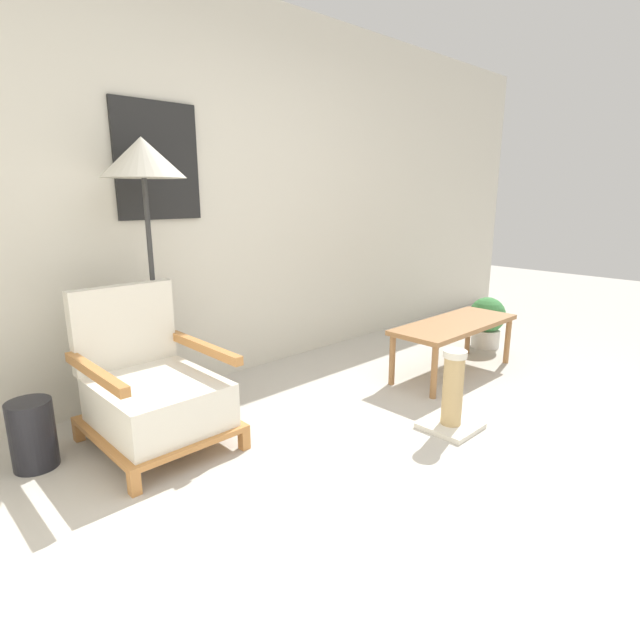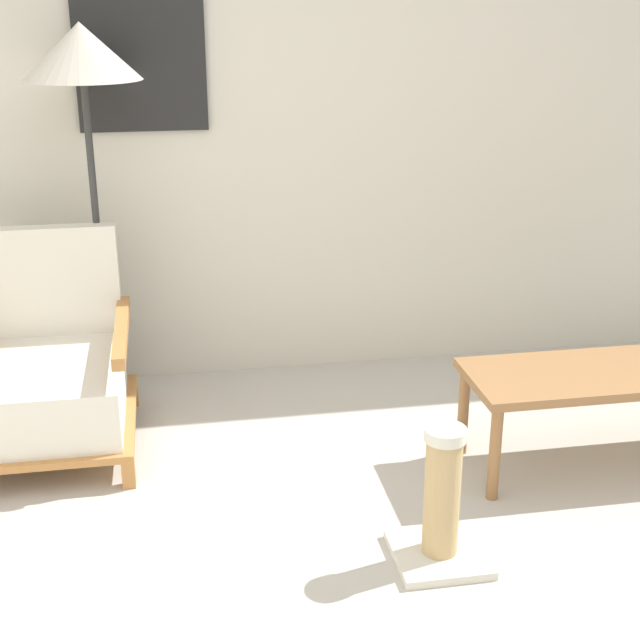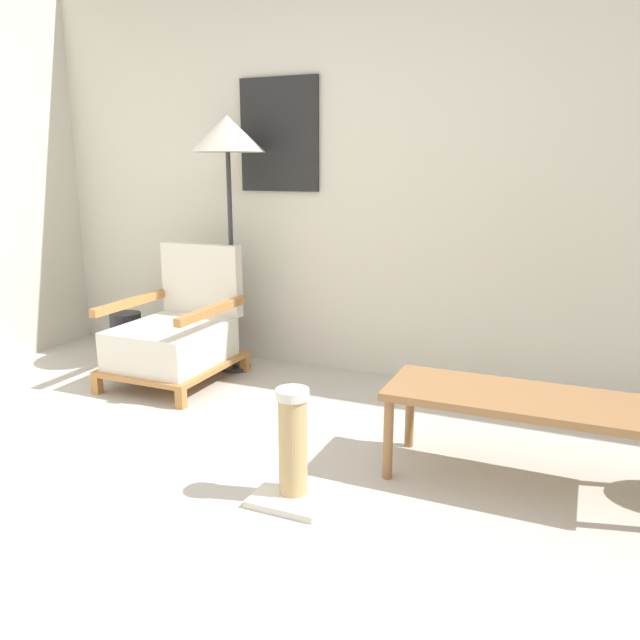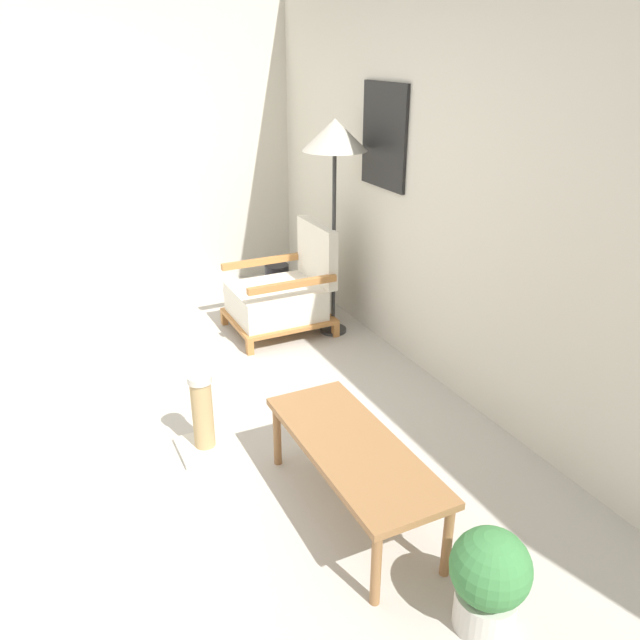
{
  "view_description": "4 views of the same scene",
  "coord_description": "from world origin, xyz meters",
  "px_view_note": "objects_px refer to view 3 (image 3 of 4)",
  "views": [
    {
      "loc": [
        -2.08,
        -0.89,
        1.35
      ],
      "look_at": [
        0.11,
        1.39,
        0.55
      ],
      "focal_mm": 28.0,
      "sensor_mm": 36.0,
      "label": 1
    },
    {
      "loc": [
        -0.47,
        -1.87,
        1.78
      ],
      "look_at": [
        0.11,
        1.39,
        0.55
      ],
      "focal_mm": 50.0,
      "sensor_mm": 36.0,
      "label": 2
    },
    {
      "loc": [
        1.4,
        -1.58,
        1.34
      ],
      "look_at": [
        0.11,
        1.39,
        0.55
      ],
      "focal_mm": 35.0,
      "sensor_mm": 36.0,
      "label": 3
    },
    {
      "loc": [
        3.34,
        -0.18,
        2.14
      ],
      "look_at": [
        0.11,
        1.39,
        0.55
      ],
      "focal_mm": 35.0,
      "sensor_mm": 36.0,
      "label": 4
    }
  ],
  "objects_px": {
    "vase": "(127,338)",
    "scratching_post": "(293,457)",
    "armchair": "(177,334)",
    "coffee_table": "(521,406)",
    "floor_lamp": "(228,142)"
  },
  "relations": [
    {
      "from": "vase",
      "to": "scratching_post",
      "type": "bearing_deg",
      "value": -32.98
    },
    {
      "from": "armchair",
      "to": "floor_lamp",
      "type": "height_order",
      "value": "floor_lamp"
    },
    {
      "from": "armchair",
      "to": "coffee_table",
      "type": "xyz_separation_m",
      "value": [
        2.17,
        -0.55,
        0.05
      ]
    },
    {
      "from": "coffee_table",
      "to": "floor_lamp",
      "type": "bearing_deg",
      "value": 155.42
    },
    {
      "from": "armchair",
      "to": "vase",
      "type": "relative_size",
      "value": 2.4
    },
    {
      "from": "floor_lamp",
      "to": "vase",
      "type": "distance_m",
      "value": 1.54
    },
    {
      "from": "coffee_table",
      "to": "vase",
      "type": "height_order",
      "value": "coffee_table"
    },
    {
      "from": "vase",
      "to": "armchair",
      "type": "bearing_deg",
      "value": -17.65
    },
    {
      "from": "floor_lamp",
      "to": "coffee_table",
      "type": "bearing_deg",
      "value": -24.58
    },
    {
      "from": "vase",
      "to": "scratching_post",
      "type": "xyz_separation_m",
      "value": [
        1.9,
        -1.23,
        0.01
      ]
    },
    {
      "from": "armchair",
      "to": "floor_lamp",
      "type": "bearing_deg",
      "value": 58.16
    },
    {
      "from": "coffee_table",
      "to": "vase",
      "type": "relative_size",
      "value": 3.2
    },
    {
      "from": "vase",
      "to": "scratching_post",
      "type": "height_order",
      "value": "scratching_post"
    },
    {
      "from": "vase",
      "to": "coffee_table",
      "type": "bearing_deg",
      "value": -14.91
    },
    {
      "from": "armchair",
      "to": "coffee_table",
      "type": "bearing_deg",
      "value": -14.19
    }
  ]
}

